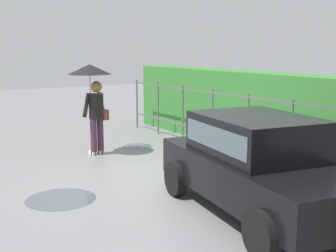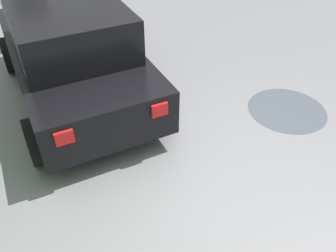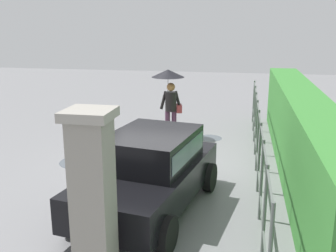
# 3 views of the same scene
# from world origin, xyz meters

# --- Properties ---
(ground_plane) EXTENTS (40.00, 40.00, 0.00)m
(ground_plane) POSITION_xyz_m (0.00, 0.00, 0.00)
(ground_plane) COLOR slate
(car) EXTENTS (3.94, 2.38, 1.48)m
(car) POSITION_xyz_m (2.32, 0.39, 0.80)
(car) COLOR black
(car) RESTS_ON ground
(pedestrian) EXTENTS (0.99, 0.99, 2.11)m
(pedestrian) POSITION_xyz_m (-2.52, -0.16, 1.59)
(pedestrian) COLOR #47283D
(pedestrian) RESTS_ON ground
(fence_section) EXTENTS (10.00, 0.05, 1.50)m
(fence_section) POSITION_xyz_m (-0.09, 2.42, 0.83)
(fence_section) COLOR #59605B
(fence_section) RESTS_ON ground
(hedge_row) EXTENTS (10.95, 0.90, 1.90)m
(hedge_row) POSITION_xyz_m (-0.09, 3.40, 0.95)
(hedge_row) COLOR #387F33
(hedge_row) RESTS_ON ground
(puddle_near) EXTENTS (1.16, 1.16, 0.00)m
(puddle_near) POSITION_xyz_m (0.12, -1.94, 0.00)
(puddle_near) COLOR #4C545B
(puddle_near) RESTS_ON ground
(puddle_far) EXTENTS (0.77, 0.77, 0.00)m
(puddle_far) POSITION_xyz_m (-2.69, 1.08, 0.00)
(puddle_far) COLOR #4C545B
(puddle_far) RESTS_ON ground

